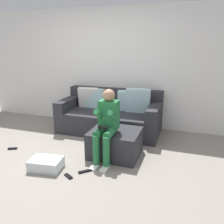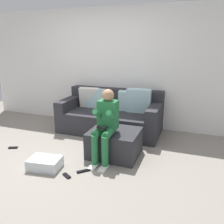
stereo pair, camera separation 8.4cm
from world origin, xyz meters
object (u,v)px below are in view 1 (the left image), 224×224
at_px(remote_by_storage_bin, 68,176).
at_px(remote_under_side_table, 13,149).
at_px(person_seated, 107,123).
at_px(ottoman, 115,143).
at_px(storage_bin, 46,164).
at_px(couch_sectional, 111,115).
at_px(remote_near_ottoman, 85,171).

bearing_deg(remote_by_storage_bin, remote_under_side_table, -168.90).
bearing_deg(person_seated, ottoman, 67.66).
bearing_deg(ottoman, storage_bin, -136.96).
relative_size(ottoman, remote_by_storage_bin, 5.27).
xyz_separation_m(couch_sectional, remote_near_ottoman, (0.19, -1.69, -0.32)).
bearing_deg(remote_near_ottoman, ottoman, 25.43).
height_order(storage_bin, remote_near_ottoman, storage_bin).
bearing_deg(ottoman, couch_sectional, 112.29).
bearing_deg(remote_under_side_table, storage_bin, -45.92).
distance_m(storage_bin, remote_by_storage_bin, 0.42).
height_order(ottoman, storage_bin, ottoman).
distance_m(person_seated, storage_bin, 1.05).
distance_m(ottoman, storage_bin, 1.10).
xyz_separation_m(storage_bin, remote_near_ottoman, (0.56, 0.11, -0.07)).
bearing_deg(storage_bin, remote_near_ottoman, 10.69).
bearing_deg(couch_sectional, remote_near_ottoman, -83.42).
bearing_deg(ottoman, remote_near_ottoman, -110.23).
bearing_deg(remote_near_ottoman, person_seated, 26.32).
relative_size(remote_by_storage_bin, remote_under_side_table, 0.97).
relative_size(remote_near_ottoman, remote_by_storage_bin, 1.35).
relative_size(person_seated, remote_near_ottoman, 5.52).
xyz_separation_m(ottoman, person_seated, (-0.08, -0.19, 0.40)).
height_order(storage_bin, remote_under_side_table, storage_bin).
xyz_separation_m(couch_sectional, person_seated, (0.35, -1.24, 0.27)).
xyz_separation_m(couch_sectional, ottoman, (0.43, -1.05, -0.13)).
bearing_deg(couch_sectional, person_seated, -74.05).
bearing_deg(remote_under_side_table, remote_near_ottoman, -34.08).
relative_size(ottoman, person_seated, 0.71).
xyz_separation_m(ottoman, remote_by_storage_bin, (-0.40, -0.83, -0.20)).
height_order(ottoman, remote_by_storage_bin, ottoman).
relative_size(person_seated, remote_under_side_table, 7.26).
height_order(couch_sectional, storage_bin, couch_sectional).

